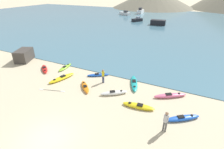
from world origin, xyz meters
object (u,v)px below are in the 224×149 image
object	(u,v)px
loose_paddle	(52,90)
kayak_on_sand_3	(170,95)
person_near_foreground	(166,121)
moored_boat_0	(158,22)
kayak_on_sand_0	(98,75)
kayak_on_sand_8	(182,118)
moored_boat_3	(125,13)
kayak_on_sand_7	(134,83)
kayak_on_sand_1	(62,78)
kayak_on_sand_5	(65,67)
shoreline_rock	(24,55)
kayak_on_sand_9	(138,106)
kayak_on_sand_6	(45,69)
person_near_waterline	(103,75)
moored_boat_2	(137,20)
kayak_on_sand_2	(114,93)
kayak_on_sand_4	(85,87)
moored_boat_1	(140,11)

from	to	relation	value
loose_paddle	kayak_on_sand_3	bearing A→B (deg)	20.78
person_near_foreground	moored_boat_0	distance (m)	40.94
kayak_on_sand_3	moored_boat_0	bearing A→B (deg)	105.13
kayak_on_sand_0	kayak_on_sand_8	xyz separation A→B (m)	(9.98, -3.64, 0.02)
kayak_on_sand_3	moored_boat_3	size ratio (longest dim) A/B	0.60
kayak_on_sand_7	kayak_on_sand_8	world-z (taller)	kayak_on_sand_7
kayak_on_sand_0	kayak_on_sand_1	bearing A→B (deg)	-141.97
kayak_on_sand_5	shoreline_rock	bearing A→B (deg)	-175.88
kayak_on_sand_0	kayak_on_sand_5	size ratio (longest dim) A/B	0.92
kayak_on_sand_5	loose_paddle	size ratio (longest dim) A/B	1.00
kayak_on_sand_9	moored_boat_3	size ratio (longest dim) A/B	0.58
person_near_foreground	kayak_on_sand_0	bearing A→B (deg)	148.14
kayak_on_sand_1	person_near_foreground	world-z (taller)	person_near_foreground
person_near_foreground	kayak_on_sand_1	bearing A→B (deg)	166.40
kayak_on_sand_1	kayak_on_sand_5	bearing A→B (deg)	123.28
kayak_on_sand_8	kayak_on_sand_7	bearing A→B (deg)	146.17
kayak_on_sand_6	moored_boat_3	world-z (taller)	moored_boat_3
person_near_waterline	moored_boat_3	distance (m)	51.94
kayak_on_sand_5	kayak_on_sand_1	bearing A→B (deg)	-56.72
moored_boat_0	kayak_on_sand_1	bearing A→B (deg)	-93.71
kayak_on_sand_6	moored_boat_2	world-z (taller)	moored_boat_2
person_near_waterline	moored_boat_3	bearing A→B (deg)	110.13
kayak_on_sand_0	person_near_foreground	distance (m)	10.56
kayak_on_sand_6	kayak_on_sand_1	bearing A→B (deg)	-14.84
kayak_on_sand_6	kayak_on_sand_7	distance (m)	11.67
kayak_on_sand_7	loose_paddle	bearing A→B (deg)	-145.25
kayak_on_sand_2	person_near_waterline	size ratio (longest dim) A/B	1.61
kayak_on_sand_4	person_near_waterline	size ratio (longest dim) A/B	1.43
kayak_on_sand_4	moored_boat_0	distance (m)	37.24
kayak_on_sand_1	person_near_foreground	distance (m)	12.63
kayak_on_sand_3	moored_boat_3	bearing A→B (deg)	117.37
kayak_on_sand_8	moored_boat_3	world-z (taller)	moored_boat_3
kayak_on_sand_2	loose_paddle	xyz separation A→B (m)	(-6.03, -2.21, -0.16)
moored_boat_1	moored_boat_3	size ratio (longest dim) A/B	1.11
kayak_on_sand_3	kayak_on_sand_5	xyz separation A→B (m)	(-13.52, 0.75, -0.05)
kayak_on_sand_0	kayak_on_sand_6	bearing A→B (deg)	-167.01
kayak_on_sand_0	person_near_waterline	world-z (taller)	person_near_waterline
kayak_on_sand_7	person_near_waterline	size ratio (longest dim) A/B	2.22
kayak_on_sand_2	kayak_on_sand_5	bearing A→B (deg)	161.99
kayak_on_sand_4	kayak_on_sand_7	distance (m)	5.30
kayak_on_sand_3	kayak_on_sand_7	world-z (taller)	kayak_on_sand_3
kayak_on_sand_2	moored_boat_0	bearing A→B (deg)	96.77
kayak_on_sand_1	moored_boat_2	size ratio (longest dim) A/B	0.97
moored_boat_1	kayak_on_sand_5	bearing A→B (deg)	-81.95
kayak_on_sand_7	moored_boat_3	distance (m)	52.12
moored_boat_0	kayak_on_sand_2	bearing A→B (deg)	-83.23
moored_boat_2	kayak_on_sand_7	bearing A→B (deg)	-71.32
moored_boat_3	kayak_on_sand_5	bearing A→B (deg)	-76.39
moored_boat_1	kayak_on_sand_8	bearing A→B (deg)	-68.68
moored_boat_1	shoreline_rock	distance (m)	55.02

